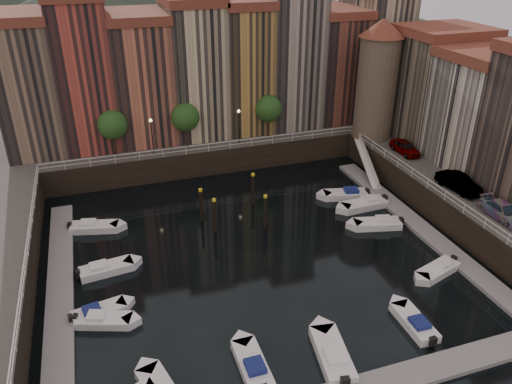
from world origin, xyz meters
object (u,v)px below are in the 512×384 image
object	(u,v)px
car_a	(405,148)
car_c	(504,212)
corner_tower	(377,78)
car_b	(458,184)
mooring_pilings	(234,206)
gangway	(367,161)
boat_left_2	(98,312)
boat_left_1	(103,320)

from	to	relation	value
car_a	car_c	bearing A→B (deg)	-91.45
corner_tower	car_b	distance (m)	16.84
mooring_pilings	gangway	bearing A→B (deg)	15.26
mooring_pilings	car_b	distance (m)	21.63
corner_tower	car_a	bearing A→B (deg)	-83.46
gangway	car_b	xyz separation A→B (m)	(3.31, -11.07, 1.86)
boat_left_2	boat_left_1	bearing A→B (deg)	-86.12
mooring_pilings	car_c	size ratio (longest dim) A/B	1.29
gangway	boat_left_1	world-z (taller)	gangway
boat_left_1	car_a	xyz separation A→B (m)	(33.91, 14.15, 3.40)
mooring_pilings	corner_tower	bearing A→B (deg)	24.55
corner_tower	mooring_pilings	bearing A→B (deg)	-155.45
gangway	car_b	bearing A→B (deg)	-73.37
boat_left_2	car_c	xyz separation A→B (m)	(34.04, -2.07, 3.38)
gangway	car_a	bearing A→B (deg)	-24.41
gangway	boat_left_1	bearing A→B (deg)	-152.50
corner_tower	boat_left_1	xyz separation A→B (m)	(-33.21, -20.28, -9.87)
car_c	boat_left_2	bearing A→B (deg)	176.25
gangway	car_c	world-z (taller)	car_c
corner_tower	car_c	size ratio (longest dim) A/B	2.89
car_a	mooring_pilings	bearing A→B (deg)	-172.50
mooring_pilings	boat_left_2	xyz separation A→B (m)	(-13.33, -10.02, -1.33)
boat_left_1	car_c	size ratio (longest dim) A/B	0.89
gangway	mooring_pilings	world-z (taller)	gangway
boat_left_2	car_a	distance (m)	36.77
mooring_pilings	boat_left_2	distance (m)	16.73
car_b	car_c	size ratio (longest dim) A/B	0.99
corner_tower	mooring_pilings	world-z (taller)	corner_tower
mooring_pilings	car_b	world-z (taller)	car_b
corner_tower	boat_left_1	bearing A→B (deg)	-148.59
car_c	gangway	bearing A→B (deg)	101.34
corner_tower	boat_left_2	bearing A→B (deg)	-150.14
car_b	car_c	bearing A→B (deg)	-96.08
car_c	car_b	bearing A→B (deg)	91.18
boat_left_1	car_c	distance (m)	33.94
corner_tower	boat_left_2	world-z (taller)	corner_tower
mooring_pilings	boat_left_2	bearing A→B (deg)	-143.08
gangway	boat_left_2	xyz separation A→B (m)	(-30.59, -14.72, -1.60)
car_a	car_b	size ratio (longest dim) A/B	0.91
car_c	car_a	bearing A→B (deg)	89.14
boat_left_1	car_a	size ratio (longest dim) A/B	1.00
car_b	car_c	xyz separation A→B (m)	(0.15, -5.72, -0.08)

